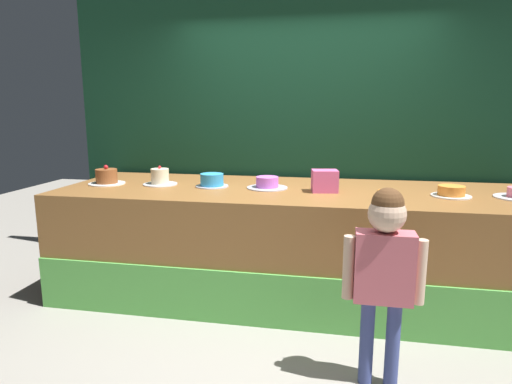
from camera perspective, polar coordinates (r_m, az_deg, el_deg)
ground_plane at (r=3.40m, az=3.81°, el=-17.52°), size 12.00×12.00×0.00m
stage_platform at (r=3.80m, az=5.11°, el=-6.66°), size 4.03×1.32×0.94m
curtain_backdrop at (r=4.38m, az=6.38°, el=10.24°), size 4.74×0.08×3.14m
child_figure at (r=2.58m, az=16.56°, el=-8.71°), size 0.46×0.21×1.19m
pink_box at (r=3.60m, az=9.04°, el=1.45°), size 0.23×0.20×0.18m
donut at (r=3.59m, az=16.80°, el=-0.02°), size 0.15×0.15×0.04m
cake_far_left at (r=4.15m, az=-19.10°, el=1.84°), size 0.32×0.32×0.18m
cake_left at (r=3.98m, az=-12.54°, el=1.84°), size 0.30×0.30×0.17m
cake_center_left at (r=3.81m, az=-5.83°, el=1.50°), size 0.29×0.29×0.12m
cake_center_right at (r=3.71m, az=1.49°, el=1.13°), size 0.35×0.35×0.10m
cake_right at (r=3.69m, az=24.36°, el=0.04°), size 0.30×0.30×0.09m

